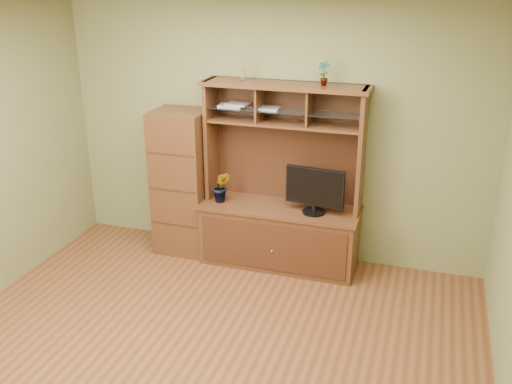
% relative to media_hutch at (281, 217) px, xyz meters
% --- Properties ---
extents(room, '(4.54, 4.04, 2.74)m').
position_rel_media_hutch_xyz_m(room, '(-0.18, -1.73, 0.83)').
color(room, '#5B321A').
rests_on(room, ground).
extents(media_hutch, '(1.66, 0.61, 1.90)m').
position_rel_media_hutch_xyz_m(media_hutch, '(0.00, 0.00, 0.00)').
color(media_hutch, '#432813').
rests_on(media_hutch, room).
extents(monitor, '(0.60, 0.23, 0.47)m').
position_rel_media_hutch_xyz_m(monitor, '(0.37, -0.08, 0.38)').
color(monitor, black).
rests_on(monitor, media_hutch).
extents(orchid_plant, '(0.21, 0.18, 0.33)m').
position_rel_media_hutch_xyz_m(orchid_plant, '(-0.62, -0.08, 0.30)').
color(orchid_plant, '#395E20').
rests_on(orchid_plant, media_hutch).
extents(top_plant, '(0.14, 0.12, 0.23)m').
position_rel_media_hutch_xyz_m(top_plant, '(0.38, 0.08, 1.49)').
color(top_plant, '#316C26').
rests_on(top_plant, media_hutch).
extents(reed_diffuser, '(0.05, 0.05, 0.26)m').
position_rel_media_hutch_xyz_m(reed_diffuser, '(-0.43, 0.08, 1.48)').
color(reed_diffuser, silver).
rests_on(reed_diffuser, media_hutch).
extents(magazines, '(0.63, 0.19, 0.04)m').
position_rel_media_hutch_xyz_m(magazines, '(-0.41, 0.08, 1.13)').
color(magazines, '#A2A2A7').
rests_on(magazines, media_hutch).
extents(side_cabinet, '(0.56, 0.51, 1.57)m').
position_rel_media_hutch_xyz_m(side_cabinet, '(-1.10, -0.00, 0.26)').
color(side_cabinet, '#432813').
rests_on(side_cabinet, room).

